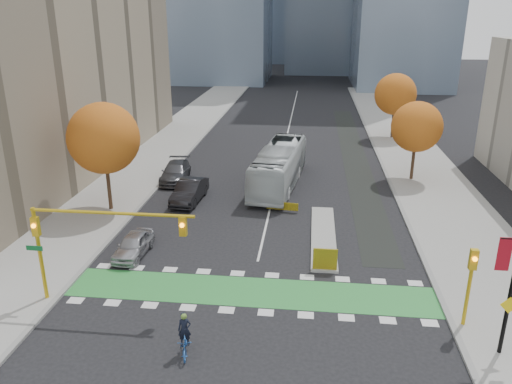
% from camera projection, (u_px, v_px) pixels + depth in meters
% --- Properties ---
extents(ground, '(300.00, 300.00, 0.00)m').
position_uv_depth(ground, '(247.00, 307.00, 25.51)').
color(ground, black).
rests_on(ground, ground).
extents(sidewalk_west, '(7.00, 120.00, 0.15)m').
position_uv_depth(sidewalk_west, '(129.00, 176.00, 45.60)').
color(sidewalk_west, gray).
rests_on(sidewalk_west, ground).
extents(sidewalk_east, '(7.00, 120.00, 0.15)m').
position_uv_depth(sidewalk_east, '(433.00, 187.00, 42.75)').
color(sidewalk_east, gray).
rests_on(sidewalk_east, ground).
extents(curb_west, '(0.30, 120.00, 0.16)m').
position_uv_depth(curb_west, '(166.00, 178.00, 45.23)').
color(curb_west, gray).
rests_on(curb_west, ground).
extents(curb_east, '(0.30, 120.00, 0.16)m').
position_uv_depth(curb_east, '(391.00, 186.00, 43.12)').
color(curb_east, gray).
rests_on(curb_east, ground).
extents(bike_crossing, '(20.00, 3.00, 0.01)m').
position_uv_depth(bike_crossing, '(251.00, 292.00, 26.91)').
color(bike_crossing, '#2C8738').
rests_on(bike_crossing, ground).
extents(centre_line, '(0.15, 70.00, 0.01)m').
position_uv_depth(centre_line, '(288.00, 132.00, 62.89)').
color(centre_line, silver).
rests_on(centre_line, ground).
extents(bike_lane_paint, '(2.50, 50.00, 0.01)m').
position_uv_depth(bike_lane_paint, '(354.00, 155.00, 52.76)').
color(bike_lane_paint, black).
rests_on(bike_lane_paint, ground).
extents(median_island, '(1.60, 10.00, 0.16)m').
position_uv_depth(median_island, '(323.00, 236.00, 33.47)').
color(median_island, gray).
rests_on(median_island, ground).
extents(hazard_board, '(1.40, 0.12, 1.30)m').
position_uv_depth(hazard_board, '(325.00, 259.00, 28.74)').
color(hazard_board, yellow).
rests_on(hazard_board, median_island).
extents(building_west, '(16.00, 44.00, 25.00)m').
position_uv_depth(building_west, '(11.00, 33.00, 44.36)').
color(building_west, gray).
rests_on(building_west, ground).
extents(tree_west, '(5.20, 5.20, 8.22)m').
position_uv_depth(tree_west, '(104.00, 138.00, 36.08)').
color(tree_west, '#332114').
rests_on(tree_west, ground).
extents(tree_east_near, '(4.40, 4.40, 7.08)m').
position_uv_depth(tree_east_near, '(417.00, 127.00, 43.15)').
color(tree_east_near, '#332114').
rests_on(tree_east_near, ground).
extents(tree_east_far, '(4.80, 4.80, 7.65)m').
position_uv_depth(tree_east_far, '(395.00, 94.00, 57.93)').
color(tree_east_far, '#332114').
rests_on(tree_east_far, ground).
extents(traffic_signal_west, '(8.53, 0.56, 5.20)m').
position_uv_depth(traffic_signal_west, '(85.00, 232.00, 24.50)').
color(traffic_signal_west, '#BF9914').
rests_on(traffic_signal_west, ground).
extents(traffic_signal_east, '(0.35, 0.43, 4.10)m').
position_uv_depth(traffic_signal_east, '(471.00, 276.00, 23.00)').
color(traffic_signal_east, '#BF9914').
rests_on(traffic_signal_east, ground).
extents(cyclist, '(0.96, 1.86, 2.04)m').
position_uv_depth(cyclist, '(185.00, 340.00, 21.81)').
color(cyclist, '#22519E').
rests_on(cyclist, ground).
extents(bus, '(4.36, 12.87, 3.51)m').
position_uv_depth(bus, '(279.00, 166.00, 42.85)').
color(bus, silver).
rests_on(bus, ground).
extents(parked_car_a, '(1.80, 4.11, 1.38)m').
position_uv_depth(parked_car_a, '(133.00, 245.00, 30.76)').
color(parked_car_a, '#A9A8AE').
rests_on(parked_car_a, ground).
extents(parked_car_b, '(2.14, 5.30, 1.71)m').
position_uv_depth(parked_car_b, '(189.00, 191.00, 39.52)').
color(parked_car_b, black).
rests_on(parked_car_b, ground).
extents(parked_car_c, '(2.76, 5.69, 1.60)m').
position_uv_depth(parked_car_c, '(175.00, 172.00, 44.48)').
color(parked_car_c, '#46474B').
rests_on(parked_car_c, ground).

